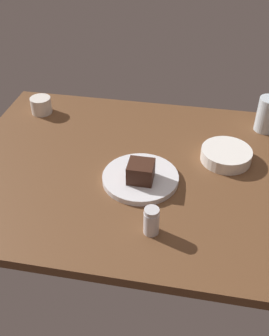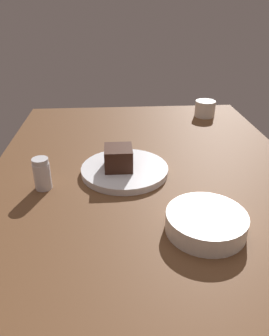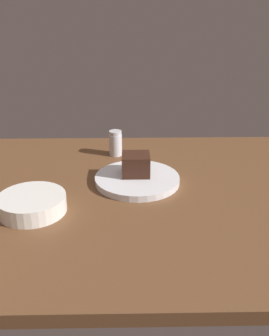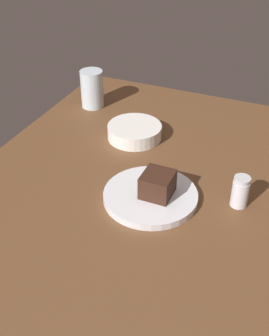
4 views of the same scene
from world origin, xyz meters
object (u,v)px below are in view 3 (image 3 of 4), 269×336
(dessert_plate, at_px, (137,179))
(chocolate_cake_slice, at_px, (136,164))
(salt_shaker, at_px, (116,143))
(side_bowl, at_px, (32,204))

(dessert_plate, height_order, chocolate_cake_slice, chocolate_cake_slice)
(salt_shaker, height_order, side_bowl, salt_shaker)
(salt_shaker, xyz_separation_m, side_bowl, (0.19, 0.35, -0.02))
(dessert_plate, height_order, side_bowl, side_bowl)
(chocolate_cake_slice, relative_size, salt_shaker, 0.95)
(salt_shaker, bearing_deg, chocolate_cake_slice, 107.88)
(dessert_plate, bearing_deg, chocolate_cake_slice, -77.76)
(chocolate_cake_slice, xyz_separation_m, side_bowl, (0.25, 0.17, -0.03))
(dessert_plate, height_order, salt_shaker, salt_shaker)
(dessert_plate, relative_size, side_bowl, 1.43)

